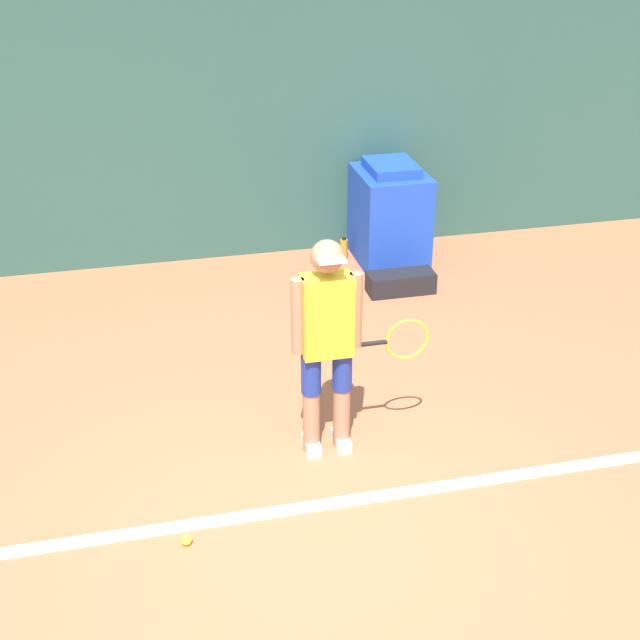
# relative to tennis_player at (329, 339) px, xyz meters

# --- Properties ---
(ground_plane) EXTENTS (24.00, 24.00, 0.00)m
(ground_plane) POSITION_rel_tennis_player_xyz_m (-0.33, -0.90, -0.88)
(ground_plane) COLOR #B76642
(back_wall) EXTENTS (24.00, 0.10, 3.06)m
(back_wall) POSITION_rel_tennis_player_xyz_m (-0.33, 3.63, 0.65)
(back_wall) COLOR #2D564C
(back_wall) RESTS_ON ground_plane
(court_baseline) EXTENTS (21.60, 0.10, 0.01)m
(court_baseline) POSITION_rel_tennis_player_xyz_m (-0.33, -0.63, -0.88)
(court_baseline) COLOR white
(court_baseline) RESTS_ON ground_plane
(tennis_player) EXTENTS (0.97, 0.28, 1.60)m
(tennis_player) POSITION_rel_tennis_player_xyz_m (0.00, 0.00, 0.00)
(tennis_player) COLOR #A37556
(tennis_player) RESTS_ON ground_plane
(tennis_ball) EXTENTS (0.07, 0.07, 0.07)m
(tennis_ball) POSITION_rel_tennis_player_xyz_m (-1.09, -0.80, -0.85)
(tennis_ball) COLOR #D1E533
(tennis_ball) RESTS_ON ground_plane
(covered_chair) EXTENTS (0.67, 0.83, 1.05)m
(covered_chair) POSITION_rel_tennis_player_xyz_m (1.41, 3.11, -0.38)
(covered_chair) COLOR blue
(covered_chair) RESTS_ON ground_plane
(equipment_bag) EXTENTS (0.65, 0.26, 0.20)m
(equipment_bag) POSITION_rel_tennis_player_xyz_m (1.29, 2.32, -0.78)
(equipment_bag) COLOR black
(equipment_bag) RESTS_ON ground_plane
(water_bottle) EXTENTS (0.08, 0.08, 0.24)m
(water_bottle) POSITION_rel_tennis_player_xyz_m (0.96, 3.24, -0.77)
(water_bottle) COLOR orange
(water_bottle) RESTS_ON ground_plane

